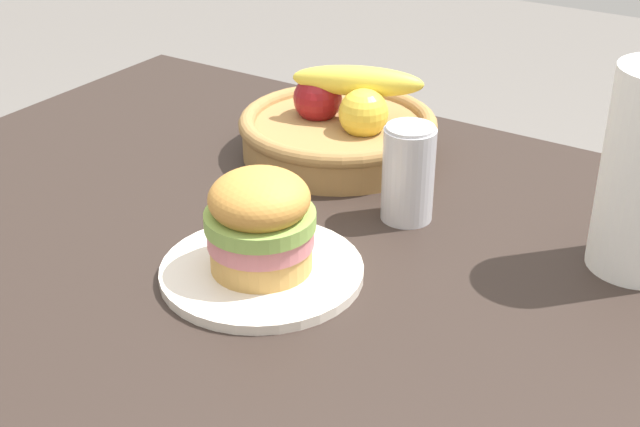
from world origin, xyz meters
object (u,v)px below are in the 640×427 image
Objects in this scene: sandwich at (260,221)px; fruit_basket at (339,127)px; plate at (262,271)px; soda_can at (408,173)px.

sandwich is 0.35m from fruit_basket.
sandwich is at bearing 180.00° from plate.
soda_can is at bearing 71.03° from plate.
fruit_basket reaches higher than plate.
soda_can is 0.43× the size of fruit_basket.
soda_can is at bearing 71.03° from sandwich.
fruit_basket is (-0.10, 0.33, 0.04)m from plate.
fruit_basket is at bearing 107.15° from sandwich.
fruit_basket reaches higher than sandwich.
plate is 0.35m from fruit_basket.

